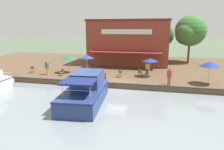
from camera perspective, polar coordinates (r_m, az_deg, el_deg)
The scene contains 21 objects.
ground_plane at distance 21.30m, azimuth 0.90°, elevation -4.09°, with size 220.00×220.00×0.00m, color #4C5B47.
quay_deck at distance 31.76m, azimuth 4.92°, elevation 2.30°, with size 22.00×56.00×0.60m, color brown.
quay_edge_fender at distance 21.20m, azimuth 0.97°, elevation -2.34°, with size 0.20×50.40×0.10m, color #2D2D33.
waterfront_restaurant at distance 33.79m, azimuth 5.07°, elevation 9.48°, with size 10.36×12.53×7.01m.
patio_umbrella_near_quay_edge at distance 26.69m, azimuth -12.32°, elevation 5.06°, with size 2.00×2.00×2.34m.
patio_umbrella_by_entrance at distance 25.30m, azimuth -7.18°, elevation 5.19°, with size 1.71×1.71×2.48m.
patio_umbrella_mid_patio_left at distance 24.35m, azimuth 10.89°, elevation 4.25°, with size 1.85×1.85×2.25m.
patio_umbrella_back_row at distance 23.01m, azimuth 26.23°, elevation 2.82°, with size 2.16×2.16×2.43m.
cafe_chair_back_row_seat at distance 26.03m, azimuth 10.26°, elevation 1.39°, with size 0.55×0.55×0.85m.
cafe_chair_under_first_umbrella at distance 24.78m, azimuth 8.02°, elevation 0.87°, with size 0.58×0.58×0.85m.
cafe_chair_beside_entrance at distance 27.27m, azimuth -7.10°, elevation 2.05°, with size 0.59×0.59×0.85m.
cafe_chair_facing_river at distance 28.24m, azimuth -21.89°, elevation 1.57°, with size 0.55×0.55×0.85m.
cafe_chair_mid_patio at distance 23.87m, azimuth 2.23°, elevation 0.51°, with size 0.55×0.55×0.85m.
cafe_chair_far_corner_seat at distance 25.34m, azimuth -14.15°, elevation 0.87°, with size 0.55×0.55×0.85m.
person_at_quay_edge at distance 26.25m, azimuth -18.10°, elevation 2.54°, with size 0.51×0.51×1.81m.
person_mid_patio at distance 25.11m, azimuth 10.08°, elevation 2.36°, with size 0.48×0.48×1.71m.
person_near_entrance at distance 21.19m, azimuth 16.09°, elevation 0.15°, with size 0.51×0.51×1.80m.
motorboat_distant_upstream at distance 17.87m, azimuth -7.13°, elevation -4.22°, with size 8.13×3.57×2.52m.
mooring_post at distance 21.57m, azimuth -1.93°, elevation -0.78°, with size 0.22×0.22×1.02m.
tree_behind_restaurant at distance 35.98m, azimuth 21.27°, elevation 11.50°, with size 5.32×5.06×7.82m.
tree_downstream_bank at distance 39.34m, azimuth 14.25°, elevation 10.71°, with size 4.06×3.87×6.25m.
Camera 1 is at (19.89, 4.07, 6.42)m, focal length 32.00 mm.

